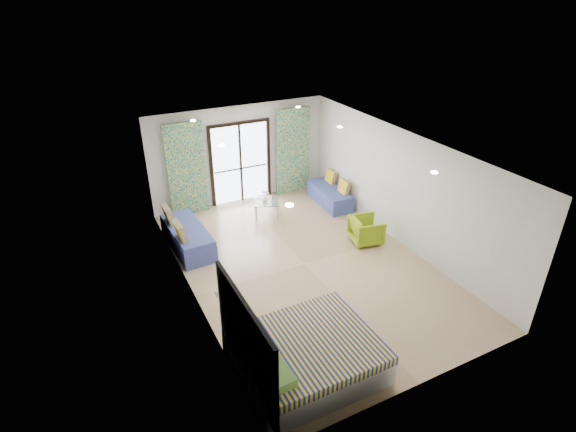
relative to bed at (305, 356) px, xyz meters
name	(u,v)px	position (x,y,z in m)	size (l,w,h in m)	color
floor	(304,264)	(1.48, 2.70, -0.32)	(5.00, 7.50, 0.01)	#957859
ceiling	(307,148)	(1.48, 2.70, 2.38)	(5.00, 7.50, 0.01)	silver
wall_back	(240,155)	(1.48, 6.45, 1.03)	(5.00, 0.01, 2.70)	silver
wall_front	(432,317)	(1.48, -1.05, 1.03)	(5.00, 0.01, 2.70)	silver
wall_left	(188,238)	(-1.02, 2.70, 1.03)	(0.01, 7.50, 2.70)	silver
wall_right	(401,188)	(3.98, 2.70, 1.03)	(0.01, 7.50, 2.70)	silver
balcony_door	(240,158)	(1.48, 6.42, 0.94)	(1.76, 0.08, 2.28)	black
balcony_rail	(241,168)	(1.48, 6.43, 0.63)	(1.52, 0.03, 0.04)	#595451
curtain_left	(186,170)	(-0.07, 6.27, 0.93)	(1.00, 0.10, 2.50)	beige
curtain_right	(293,151)	(3.03, 6.27, 0.93)	(1.00, 0.10, 2.50)	beige
downlight_a	(289,205)	(0.08, 0.70, 2.35)	(0.12, 0.12, 0.02)	#FFE0B2
downlight_b	(434,172)	(2.88, 0.70, 2.35)	(0.12, 0.12, 0.02)	#FFE0B2
downlight_c	(221,145)	(0.08, 3.70, 2.35)	(0.12, 0.12, 0.02)	#FFE0B2
downlight_d	(340,127)	(2.88, 3.70, 2.35)	(0.12, 0.12, 0.02)	#FFE0B2
downlight_e	(193,121)	(0.08, 5.70, 2.35)	(0.12, 0.12, 0.02)	#FFE0B2
downlight_f	(298,107)	(2.88, 5.70, 2.35)	(0.12, 0.12, 0.02)	#FFE0B2
headboard	(245,341)	(-0.98, 0.00, 0.73)	(0.06, 2.10, 1.50)	black
switch_plate	(216,293)	(-0.99, 1.25, 0.73)	(0.02, 0.10, 0.10)	silver
bed	(305,356)	(0.00, 0.00, 0.00)	(2.19, 1.79, 0.76)	silver
daybed_left	(187,236)	(-0.64, 4.57, -0.02)	(0.83, 1.95, 0.95)	#3A468C
daybed_right	(330,195)	(3.59, 5.09, -0.06)	(0.74, 1.68, 0.81)	#3A468C
coffee_table	(266,203)	(1.68, 5.21, 0.06)	(0.83, 0.83, 0.74)	silver
vase	(265,199)	(1.63, 5.17, 0.19)	(0.16, 0.17, 0.16)	white
armchair	(366,229)	(3.25, 2.88, 0.04)	(0.68, 0.64, 0.70)	#85A515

